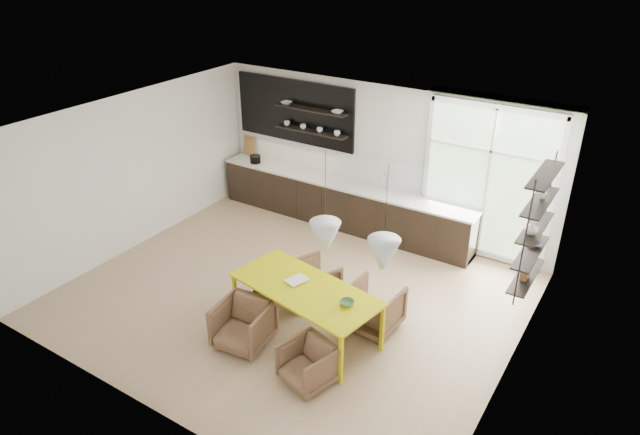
{
  "coord_description": "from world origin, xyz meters",
  "views": [
    {
      "loc": [
        4.59,
        -6.36,
        5.44
      ],
      "look_at": [
        0.17,
        0.6,
        1.25
      ],
      "focal_mm": 32.0,
      "sensor_mm": 36.0,
      "label": 1
    }
  ],
  "objects_px": {
    "dining_table": "(306,291)",
    "armchair_back_right": "(373,307)",
    "armchair_back_left": "(314,280)",
    "armchair_front_left": "(243,325)",
    "wire_stool": "(262,284)",
    "armchair_front_right": "(308,364)"
  },
  "relations": [
    {
      "from": "armchair_front_left",
      "to": "armchair_front_right",
      "type": "height_order",
      "value": "armchair_front_left"
    },
    {
      "from": "armchair_front_left",
      "to": "wire_stool",
      "type": "height_order",
      "value": "armchair_front_left"
    },
    {
      "from": "armchair_back_left",
      "to": "wire_stool",
      "type": "xyz_separation_m",
      "value": [
        -0.7,
        -0.46,
        -0.06
      ]
    },
    {
      "from": "dining_table",
      "to": "armchair_front_left",
      "type": "distance_m",
      "value": 1.02
    },
    {
      "from": "armchair_back_right",
      "to": "wire_stool",
      "type": "xyz_separation_m",
      "value": [
        -1.88,
        -0.29,
        -0.08
      ]
    },
    {
      "from": "armchair_back_left",
      "to": "wire_stool",
      "type": "relative_size",
      "value": 1.7
    },
    {
      "from": "armchair_front_left",
      "to": "dining_table",
      "type": "bearing_deg",
      "value": 40.78
    },
    {
      "from": "dining_table",
      "to": "armchair_back_left",
      "type": "xyz_separation_m",
      "value": [
        -0.41,
        0.85,
        -0.43
      ]
    },
    {
      "from": "armchair_front_right",
      "to": "wire_stool",
      "type": "height_order",
      "value": "armchair_front_right"
    },
    {
      "from": "armchair_back_left",
      "to": "armchair_front_right",
      "type": "bearing_deg",
      "value": 144.61
    },
    {
      "from": "armchair_back_left",
      "to": "armchair_front_right",
      "type": "xyz_separation_m",
      "value": [
        1.0,
        -1.68,
        -0.03
      ]
    },
    {
      "from": "dining_table",
      "to": "armchair_back_right",
      "type": "height_order",
      "value": "dining_table"
    },
    {
      "from": "armchair_back_left",
      "to": "armchair_front_left",
      "type": "relative_size",
      "value": 0.94
    },
    {
      "from": "armchair_back_left",
      "to": "armchair_front_left",
      "type": "xyz_separation_m",
      "value": [
        -0.21,
        -1.54,
        0.02
      ]
    },
    {
      "from": "dining_table",
      "to": "armchair_front_left",
      "type": "xyz_separation_m",
      "value": [
        -0.62,
        -0.69,
        -0.41
      ]
    },
    {
      "from": "dining_table",
      "to": "armchair_front_left",
      "type": "relative_size",
      "value": 3.11
    },
    {
      "from": "armchair_back_left",
      "to": "armchair_back_right",
      "type": "height_order",
      "value": "armchair_back_right"
    },
    {
      "from": "wire_stool",
      "to": "armchair_back_left",
      "type": "bearing_deg",
      "value": 33.16
    },
    {
      "from": "wire_stool",
      "to": "armchair_front_left",
      "type": "bearing_deg",
      "value": -65.58
    },
    {
      "from": "armchair_back_right",
      "to": "wire_stool",
      "type": "bearing_deg",
      "value": 12.85
    },
    {
      "from": "armchair_front_left",
      "to": "wire_stool",
      "type": "bearing_deg",
      "value": 107.2
    },
    {
      "from": "dining_table",
      "to": "armchair_back_right",
      "type": "bearing_deg",
      "value": 51.65
    }
  ]
}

